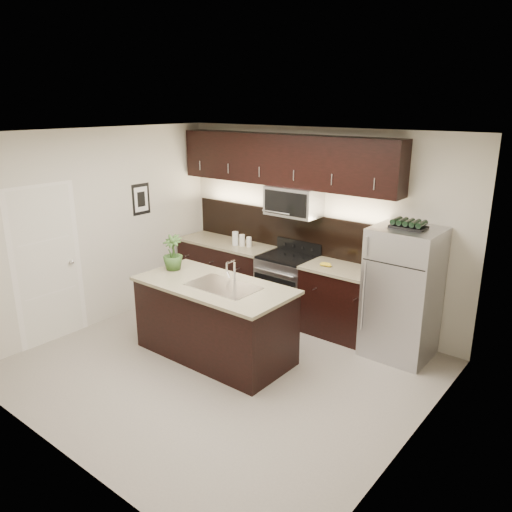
{
  "coord_description": "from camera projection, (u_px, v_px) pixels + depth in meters",
  "views": [
    {
      "loc": [
        3.59,
        -3.85,
        3.01
      ],
      "look_at": [
        0.08,
        0.55,
        1.27
      ],
      "focal_mm": 35.0,
      "sensor_mm": 36.0,
      "label": 1
    }
  ],
  "objects": [
    {
      "name": "canisters",
      "position": [
        240.0,
        240.0,
        7.5
      ],
      "size": [
        0.3,
        0.15,
        0.21
      ],
      "rotation": [
        0.0,
        0.0,
        0.28
      ],
      "color": "silver",
      "rests_on": "counter_run"
    },
    {
      "name": "plant",
      "position": [
        173.0,
        253.0,
        6.39
      ],
      "size": [
        0.32,
        0.32,
        0.46
      ],
      "primitive_type": "imported",
      "rotation": [
        0.0,
        0.0,
        0.3
      ],
      "color": "#305120",
      "rests_on": "island"
    },
    {
      "name": "counter_run",
      "position": [
        276.0,
        284.0,
        7.3
      ],
      "size": [
        3.51,
        0.65,
        0.94
      ],
      "color": "black",
      "rests_on": "ground"
    },
    {
      "name": "wine_rack",
      "position": [
        409.0,
        224.0,
        5.75
      ],
      "size": [
        0.4,
        0.25,
        0.1
      ],
      "color": "black",
      "rests_on": "refrigerator"
    },
    {
      "name": "room_walls",
      "position": [
        209.0,
        228.0,
        5.44
      ],
      "size": [
        4.52,
        4.02,
        2.71
      ],
      "color": "beige",
      "rests_on": "ground"
    },
    {
      "name": "sink_faucet",
      "position": [
        224.0,
        285.0,
        5.86
      ],
      "size": [
        0.84,
        0.5,
        0.28
      ],
      "color": "silver",
      "rests_on": "island"
    },
    {
      "name": "ground",
      "position": [
        222.0,
        368.0,
        5.91
      ],
      "size": [
        4.5,
        4.5,
        0.0
      ],
      "primitive_type": "plane",
      "color": "gray",
      "rests_on": "ground"
    },
    {
      "name": "bananas",
      "position": [
        323.0,
        264.0,
        6.6
      ],
      "size": [
        0.18,
        0.15,
        0.05
      ],
      "primitive_type": "ellipsoid",
      "rotation": [
        0.0,
        0.0,
        0.15
      ],
      "color": "gold",
      "rests_on": "counter_run"
    },
    {
      "name": "upper_fixtures",
      "position": [
        285.0,
        168.0,
        6.9
      ],
      "size": [
        3.49,
        0.4,
        1.66
      ],
      "color": "black",
      "rests_on": "counter_run"
    },
    {
      "name": "refrigerator",
      "position": [
        402.0,
        293.0,
        6.01
      ],
      "size": [
        0.78,
        0.7,
        1.62
      ],
      "primitive_type": "cube",
      "color": "#B2B2B7",
      "rests_on": "ground"
    },
    {
      "name": "french_press",
      "position": [
        380.0,
        269.0,
        6.12
      ],
      "size": [
        0.1,
        0.1,
        0.3
      ],
      "rotation": [
        0.0,
        0.0,
        -0.29
      ],
      "color": "silver",
      "rests_on": "counter_run"
    },
    {
      "name": "island",
      "position": [
        215.0,
        320.0,
        6.09
      ],
      "size": [
        1.96,
        0.96,
        0.94
      ],
      "color": "black",
      "rests_on": "ground"
    }
  ]
}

